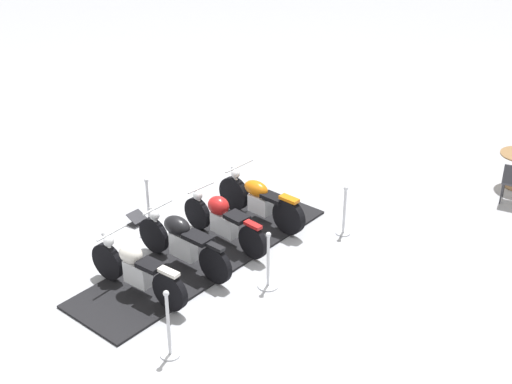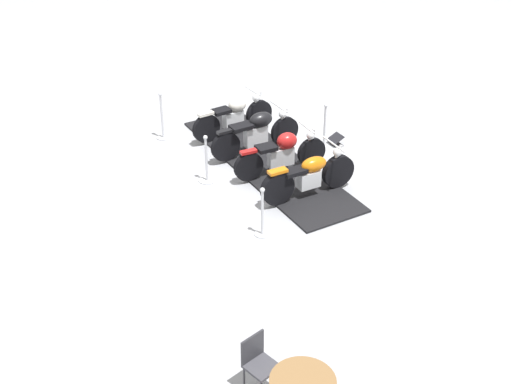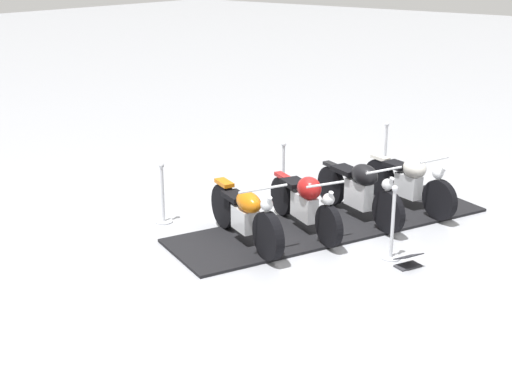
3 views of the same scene
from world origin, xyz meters
The scene contains 11 objects.
ground_plane centered at (0.00, 0.00, 0.00)m, with size 80.00×80.00×0.00m, color #A8AAB2.
display_platform centered at (0.00, 0.00, 0.02)m, with size 5.33×1.50×0.05m, color black.
motorcycle_copper centered at (0.56, 1.46, 0.49)m, with size 1.99×1.06×1.02m.
motorcycle_maroon centered at (0.16, 0.50, 0.52)m, with size 1.95×1.06×0.93m.
motorcycle_black centered at (-0.23, -0.47, 0.55)m, with size 2.05×0.99×0.98m.
motorcycle_cream centered at (-0.61, -1.44, 0.51)m, with size 2.02×0.86×0.97m.
stanchion_left_mid centered at (1.36, -0.55, 0.31)m, with size 0.36×0.36×1.05m.
stanchion_left_rear centered at (0.52, -2.65, 0.40)m, with size 0.30×0.30×1.14m.
stanchion_left_front centered at (2.20, 1.56, 0.36)m, with size 0.28×0.28×1.01m.
stanchion_right_mid centered at (-1.36, 0.55, 0.39)m, with size 0.29×0.29×1.10m.
info_placard centered at (-1.69, 0.65, 0.08)m, with size 0.37×0.40×0.22m.
Camera 1 is at (4.22, -9.84, 6.86)m, focal length 49.09 mm.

